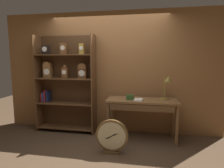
{
  "coord_description": "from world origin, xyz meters",
  "views": [
    {
      "loc": [
        0.8,
        -2.77,
        1.6
      ],
      "look_at": [
        0.15,
        0.84,
        1.11
      ],
      "focal_mm": 30.17,
      "sensor_mm": 36.0,
      "label": 1
    }
  ],
  "objects_px": {
    "workbench": "(142,105)",
    "bookshelf": "(65,83)",
    "desk_lamp": "(167,84)",
    "open_repair_manual": "(139,100)",
    "round_clock_large": "(112,136)",
    "toolbox_small": "(130,97)"
  },
  "relations": [
    {
      "from": "bookshelf",
      "to": "desk_lamp",
      "type": "relative_size",
      "value": 4.33
    },
    {
      "from": "toolbox_small",
      "to": "workbench",
      "type": "bearing_deg",
      "value": 12.83
    },
    {
      "from": "bookshelf",
      "to": "round_clock_large",
      "type": "height_order",
      "value": "bookshelf"
    },
    {
      "from": "workbench",
      "to": "toolbox_small",
      "type": "height_order",
      "value": "toolbox_small"
    },
    {
      "from": "bookshelf",
      "to": "desk_lamp",
      "type": "height_order",
      "value": "bookshelf"
    },
    {
      "from": "bookshelf",
      "to": "open_repair_manual",
      "type": "bearing_deg",
      "value": -9.27
    },
    {
      "from": "bookshelf",
      "to": "workbench",
      "type": "height_order",
      "value": "bookshelf"
    },
    {
      "from": "open_repair_manual",
      "to": "round_clock_large",
      "type": "relative_size",
      "value": 0.37
    },
    {
      "from": "round_clock_large",
      "to": "desk_lamp",
      "type": "bearing_deg",
      "value": 37.66
    },
    {
      "from": "bookshelf",
      "to": "toolbox_small",
      "type": "height_order",
      "value": "bookshelf"
    },
    {
      "from": "desk_lamp",
      "to": "workbench",
      "type": "bearing_deg",
      "value": -173.73
    },
    {
      "from": "bookshelf",
      "to": "desk_lamp",
      "type": "distance_m",
      "value": 2.16
    },
    {
      "from": "bookshelf",
      "to": "toolbox_small",
      "type": "relative_size",
      "value": 14.78
    },
    {
      "from": "toolbox_small",
      "to": "round_clock_large",
      "type": "relative_size",
      "value": 0.24
    },
    {
      "from": "toolbox_small",
      "to": "bookshelf",
      "type": "bearing_deg",
      "value": 170.45
    },
    {
      "from": "round_clock_large",
      "to": "open_repair_manual",
      "type": "bearing_deg",
      "value": 55.63
    },
    {
      "from": "open_repair_manual",
      "to": "workbench",
      "type": "bearing_deg",
      "value": 54.66
    },
    {
      "from": "workbench",
      "to": "round_clock_large",
      "type": "height_order",
      "value": "workbench"
    },
    {
      "from": "bookshelf",
      "to": "workbench",
      "type": "bearing_deg",
      "value": -6.47
    },
    {
      "from": "open_repair_manual",
      "to": "round_clock_large",
      "type": "bearing_deg",
      "value": -119.06
    },
    {
      "from": "desk_lamp",
      "to": "round_clock_large",
      "type": "height_order",
      "value": "desk_lamp"
    },
    {
      "from": "workbench",
      "to": "bookshelf",
      "type": "bearing_deg",
      "value": 173.53
    }
  ]
}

